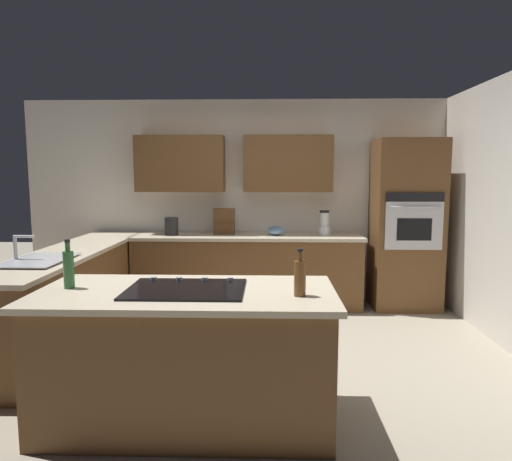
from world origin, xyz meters
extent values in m
plane|color=#9E937F|center=(0.00, 0.00, 0.00)|extent=(14.00, 14.00, 0.00)
cube|color=white|center=(0.00, -2.10, 1.30)|extent=(6.00, 0.10, 2.60)
cube|color=brown|center=(-0.40, -1.88, 1.78)|extent=(1.10, 0.34, 0.69)
cube|color=brown|center=(0.95, -1.88, 1.78)|extent=(1.10, 0.34, 0.69)
cube|color=brown|center=(0.10, -1.72, 0.43)|extent=(2.80, 0.60, 0.86)
cube|color=beige|center=(0.10, -1.72, 0.88)|extent=(2.84, 0.64, 0.04)
cube|color=brown|center=(1.82, -0.55, 0.43)|extent=(0.60, 2.90, 0.86)
cube|color=beige|center=(1.82, -0.55, 0.88)|extent=(0.64, 2.94, 0.04)
cube|color=brown|center=(0.37, 1.01, 0.43)|extent=(1.87, 0.82, 0.86)
cube|color=beige|center=(0.37, 1.01, 0.88)|extent=(1.95, 0.90, 0.04)
cube|color=brown|center=(-1.85, -1.72, 1.04)|extent=(0.80, 0.60, 2.07)
cube|color=silver|center=(-1.85, -1.41, 1.06)|extent=(0.66, 0.03, 0.56)
cube|color=black|center=(-1.85, -1.39, 1.02)|extent=(0.40, 0.01, 0.26)
cube|color=black|center=(-1.85, -1.41, 1.39)|extent=(0.66, 0.02, 0.11)
cylinder|color=silver|center=(-1.85, -1.37, 1.28)|extent=(0.56, 0.02, 0.02)
cube|color=#515456|center=(1.82, -0.09, 0.91)|extent=(0.40, 0.30, 0.02)
cube|color=#515456|center=(1.82, 0.25, 0.91)|extent=(0.40, 0.30, 0.02)
cube|color=#B7BABF|center=(1.82, 0.08, 0.92)|extent=(0.46, 0.70, 0.01)
cylinder|color=#B7BABF|center=(2.02, 0.08, 1.01)|extent=(0.03, 0.03, 0.22)
cylinder|color=#B7BABF|center=(1.94, 0.08, 1.12)|extent=(0.18, 0.02, 0.02)
cube|color=black|center=(0.37, 1.01, 0.91)|extent=(0.76, 0.56, 0.01)
cylinder|color=#B2B2B7|center=(0.10, 0.78, 0.92)|extent=(0.04, 0.04, 0.02)
cylinder|color=#B2B2B7|center=(0.28, 0.78, 0.92)|extent=(0.04, 0.04, 0.02)
cylinder|color=#B2B2B7|center=(0.46, 0.78, 0.92)|extent=(0.04, 0.04, 0.02)
cylinder|color=#B2B2B7|center=(0.64, 0.78, 0.92)|extent=(0.04, 0.04, 0.02)
cylinder|color=silver|center=(-0.85, -1.72, 0.96)|extent=(0.15, 0.15, 0.11)
cylinder|color=silver|center=(-0.85, -1.72, 1.10)|extent=(0.11, 0.11, 0.17)
cylinder|color=black|center=(-0.85, -1.72, 1.20)|extent=(0.12, 0.12, 0.03)
ellipsoid|color=#668CB2|center=(-0.25, -1.72, 0.96)|extent=(0.21, 0.21, 0.12)
cube|color=brown|center=(0.40, -1.80, 1.06)|extent=(0.27, 0.10, 0.33)
cube|color=brown|center=(0.40, -1.75, 1.06)|extent=(0.25, 0.02, 0.02)
cylinder|color=#262628|center=(1.05, -1.72, 1.01)|extent=(0.17, 0.17, 0.22)
cylinder|color=#336B38|center=(1.15, 0.98, 1.02)|extent=(0.07, 0.07, 0.25)
cylinder|color=#336B38|center=(1.15, 0.98, 1.18)|extent=(0.03, 0.03, 0.06)
cylinder|color=black|center=(1.15, 0.98, 1.22)|extent=(0.03, 0.03, 0.02)
cylinder|color=brown|center=(-0.36, 1.13, 1.01)|extent=(0.07, 0.07, 0.22)
cylinder|color=brown|center=(-0.36, 1.13, 1.15)|extent=(0.03, 0.03, 0.06)
cylinder|color=black|center=(-0.36, 1.13, 1.19)|extent=(0.04, 0.04, 0.02)
camera|label=1|loc=(-0.17, 3.91, 1.65)|focal=32.08mm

